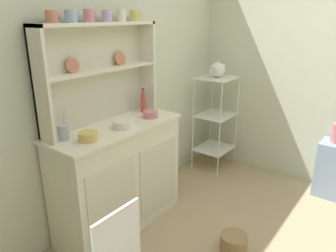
% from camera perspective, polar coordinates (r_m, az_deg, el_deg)
% --- Properties ---
extents(wall_back, '(3.84, 0.05, 2.50)m').
position_cam_1_polar(wall_back, '(2.78, -10.43, 8.81)').
color(wall_back, beige).
rests_on(wall_back, ground).
extents(hutch_cabinet, '(1.14, 0.45, 0.91)m').
position_cam_1_polar(hutch_cabinet, '(2.74, -8.70, -8.74)').
color(hutch_cabinet, silver).
rests_on(hutch_cabinet, ground).
extents(hutch_shelf_unit, '(1.07, 0.18, 0.78)m').
position_cam_1_polar(hutch_shelf_unit, '(2.58, -12.32, 10.24)').
color(hutch_shelf_unit, beige).
rests_on(hutch_shelf_unit, hutch_cabinet).
extents(bakers_rack, '(0.43, 0.36, 1.08)m').
position_cam_1_polar(bakers_rack, '(3.71, 8.43, 2.19)').
color(bakers_rack, silver).
rests_on(bakers_rack, ground).
extents(floor_basket, '(0.21, 0.21, 0.13)m').
position_cam_1_polar(floor_basket, '(2.70, 11.58, -19.55)').
color(floor_basket, '#93754C').
rests_on(floor_basket, ground).
extents(cup_terracotta_0, '(0.09, 0.08, 0.08)m').
position_cam_1_polar(cup_terracotta_0, '(2.28, -19.93, 17.77)').
color(cup_terracotta_0, '#C67556').
rests_on(cup_terracotta_0, hutch_shelf_unit).
extents(cup_sky_1, '(0.09, 0.08, 0.08)m').
position_cam_1_polar(cup_sky_1, '(2.37, -16.80, 18.16)').
color(cup_sky_1, '#8EB2D1').
rests_on(cup_sky_1, hutch_shelf_unit).
extents(cup_rose_2, '(0.09, 0.08, 0.09)m').
position_cam_1_polar(cup_rose_2, '(2.46, -13.83, 18.48)').
color(cup_rose_2, '#D17A84').
rests_on(cup_rose_2, hutch_shelf_unit).
extents(cup_lilac_3, '(0.09, 0.07, 0.08)m').
position_cam_1_polar(cup_lilac_3, '(2.57, -10.75, 18.65)').
color(cup_lilac_3, '#B79ECC').
rests_on(cup_lilac_3, hutch_shelf_unit).
extents(cup_cream_4, '(0.08, 0.07, 0.09)m').
position_cam_1_polar(cup_cream_4, '(2.68, -8.23, 18.87)').
color(cup_cream_4, silver).
rests_on(cup_cream_4, hutch_shelf_unit).
extents(cup_gold_5, '(0.09, 0.08, 0.09)m').
position_cam_1_polar(cup_gold_5, '(2.79, -5.87, 18.90)').
color(cup_gold_5, '#DBB760').
rests_on(cup_gold_5, hutch_shelf_unit).
extents(bowl_mixing_large, '(0.13, 0.13, 0.06)m').
position_cam_1_polar(bowl_mixing_large, '(2.30, -13.97, -1.80)').
color(bowl_mixing_large, '#DBB760').
rests_on(bowl_mixing_large, hutch_cabinet).
extents(bowl_floral_medium, '(0.15, 0.15, 0.06)m').
position_cam_1_polar(bowl_floral_medium, '(2.50, -8.06, 0.32)').
color(bowl_floral_medium, silver).
rests_on(bowl_floral_medium, hutch_cabinet).
extents(bowl_cream_small, '(0.13, 0.13, 0.06)m').
position_cam_1_polar(bowl_cream_small, '(2.74, -3.11, 2.09)').
color(bowl_cream_small, '#D17A84').
rests_on(bowl_cream_small, hutch_cabinet).
extents(jam_bottle, '(0.05, 0.05, 0.21)m').
position_cam_1_polar(jam_bottle, '(2.88, -4.40, 4.19)').
color(jam_bottle, '#B74C47').
rests_on(jam_bottle, hutch_cabinet).
extents(utensil_jar, '(0.08, 0.08, 0.25)m').
position_cam_1_polar(utensil_jar, '(2.35, -18.02, -0.96)').
color(utensil_jar, '#B2B7C6').
rests_on(utensil_jar, hutch_cabinet).
extents(porcelain_teapot, '(0.25, 0.16, 0.18)m').
position_cam_1_polar(porcelain_teapot, '(3.59, 8.81, 9.82)').
color(porcelain_teapot, white).
rests_on(porcelain_teapot, bakers_rack).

